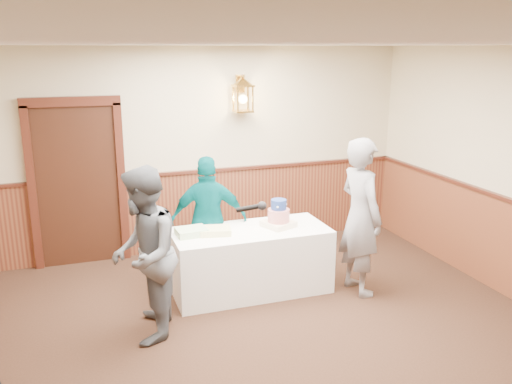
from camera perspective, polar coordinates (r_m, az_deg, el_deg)
room_shell at (r=4.61m, az=1.76°, el=-0.83°), size 6.02×7.02×2.81m
display_table at (r=6.36m, az=-0.59°, el=-7.19°), size 1.80×0.80×0.75m
tiered_cake at (r=6.31m, az=2.39°, el=-2.55°), size 0.41×0.41×0.33m
sheet_cake_yellow at (r=6.11m, az=-4.32°, el=-4.10°), size 0.39×0.33×0.07m
sheet_cake_green at (r=6.09m, az=-6.82°, el=-4.18°), size 0.35×0.29×0.08m
interviewer at (r=5.31m, az=-11.72°, el=-6.50°), size 1.51×0.97×1.72m
baker at (r=6.28m, az=10.95°, el=-2.56°), size 0.49×0.70×1.82m
assistant_p at (r=6.52m, az=-4.97°, el=-2.94°), size 0.97×0.57×1.55m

